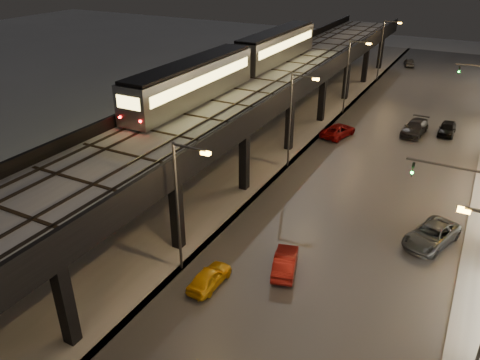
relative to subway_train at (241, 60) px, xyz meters
The scene contains 19 objects.
road_surface 18.06m from the subway_train, ahead, with size 17.00×120.00×0.06m, color #46474D.
under_viaduct_pavement 8.75m from the subway_train, 22.95° to the right, with size 11.00×120.00×0.06m, color #9FA1A8.
elevated_viaduct 5.61m from the subway_train, 59.32° to the right, with size 9.00×100.00×6.30m.
viaduct_trackbed 5.17m from the subway_train, 58.64° to the right, with size 8.40×100.00×0.32m.
viaduct_parapet_streetside 8.10m from the subway_train, 30.65° to the right, with size 0.30×100.00×1.10m, color black.
viaduct_parapet_far 4.70m from the subway_train, 114.51° to the right, with size 0.30×100.00×1.10m, color black.
streetlight_left_1 24.63m from the subway_train, 70.70° to the right, with size 2.57×0.28×9.00m.
streetlight_left_2 10.02m from the subway_train, 32.07° to the right, with size 2.57×0.28×9.00m.
streetlight_left_3 15.57m from the subway_train, 58.04° to the left, with size 2.57×0.28×9.00m.
streetlight_left_4 32.13m from the subway_train, 75.38° to the left, with size 2.57×0.28×9.00m.
traffic_light_rig_a 28.37m from the subway_train, 30.02° to the right, with size 6.10×0.34×7.00m.
subway_train is the anchor object (origin of this frame).
car_taxi 26.96m from the subway_train, 66.42° to the right, with size 1.44×3.58×1.22m, color gold.
car_near_white 25.60m from the subway_train, 55.26° to the right, with size 1.38×3.96×1.30m, color maroon.
car_mid_silver 13.25m from the subway_train, 25.97° to the left, with size 2.22×4.81×1.34m, color maroon.
car_far_white 44.90m from the subway_train, 76.26° to the left, with size 1.57×3.91×1.33m, color #57585B.
car_onc_dark 26.26m from the subway_train, 29.52° to the right, with size 2.37×5.14×1.43m, color #484E56.
car_onc_white 20.92m from the subway_train, 28.90° to the left, with size 2.12×5.21×1.51m, color black.
car_onc_red 24.32m from the subway_train, 28.48° to the left, with size 1.66×4.13×1.41m, color black.
Camera 1 is at (14.42, -7.21, 19.22)m, focal length 35.00 mm.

